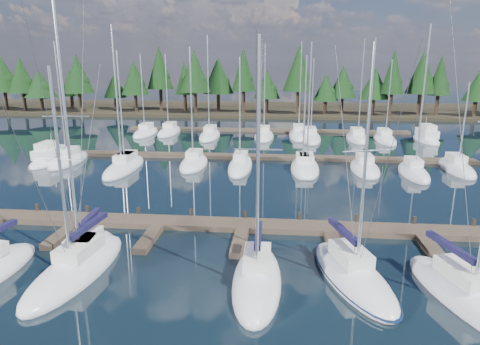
# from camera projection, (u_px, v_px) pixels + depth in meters

# --- Properties ---
(ground) EXTENTS (260.00, 260.00, 0.00)m
(ground) POSITION_uv_depth(u_px,v_px,m) (255.00, 181.00, 41.96)
(ground) COLOR black
(ground) RESTS_ON ground
(far_shore) EXTENTS (220.00, 30.00, 0.60)m
(far_shore) POSITION_uv_depth(u_px,v_px,m) (271.00, 109.00, 99.59)
(far_shore) COLOR black
(far_shore) RESTS_ON ground
(main_dock) EXTENTS (44.00, 6.13, 0.90)m
(main_dock) POSITION_uv_depth(u_px,v_px,m) (243.00, 228.00, 29.75)
(main_dock) COLOR #4B3D2F
(main_dock) RESTS_ON ground
(back_docks) EXTENTS (50.00, 21.80, 0.40)m
(back_docks) POSITION_uv_depth(u_px,v_px,m) (263.00, 142.00, 60.74)
(back_docks) COLOR #4B3D2F
(back_docks) RESTS_ON ground
(front_sailboat_1) EXTENTS (3.53, 8.50, 15.80)m
(front_sailboat_1) POSITION_uv_depth(u_px,v_px,m) (83.00, 258.00, 25.11)
(front_sailboat_1) COLOR white
(front_sailboat_1) RESTS_ON ground
(front_sailboat_2) EXTENTS (3.75, 9.48, 12.13)m
(front_sailboat_2) POSITION_uv_depth(u_px,v_px,m) (77.00, 269.00, 23.90)
(front_sailboat_2) COLOR white
(front_sailboat_2) RESTS_ON ground
(front_sailboat_3) EXTENTS (2.75, 8.37, 13.51)m
(front_sailboat_3) POSITION_uv_depth(u_px,v_px,m) (257.00, 279.00, 22.70)
(front_sailboat_3) COLOR white
(front_sailboat_3) RESTS_ON ground
(front_sailboat_4) EXTENTS (5.27, 9.25, 13.20)m
(front_sailboat_4) POSITION_uv_depth(u_px,v_px,m) (352.00, 275.00, 23.19)
(front_sailboat_4) COLOR white
(front_sailboat_4) RESTS_ON ground
(front_sailboat_5) EXTENTS (4.98, 9.27, 16.41)m
(front_sailboat_5) POSITION_uv_depth(u_px,v_px,m) (466.00, 295.00, 21.13)
(front_sailboat_5) COLOR white
(front_sailboat_5) RESTS_ON ground
(back_sailboat_rows) EXTENTS (45.90, 33.24, 15.76)m
(back_sailboat_rows) POSITION_uv_depth(u_px,v_px,m) (260.00, 148.00, 56.10)
(back_sailboat_rows) COLOR white
(back_sailboat_rows) RESTS_ON ground
(motor_yacht_left) EXTENTS (2.74, 8.00, 3.98)m
(motor_yacht_left) POSITION_uv_depth(u_px,v_px,m) (50.00, 158.00, 49.70)
(motor_yacht_left) COLOR white
(motor_yacht_left) RESTS_ON ground
(motor_yacht_right) EXTENTS (2.90, 8.16, 4.03)m
(motor_yacht_right) POSITION_uv_depth(u_px,v_px,m) (426.00, 138.00, 62.64)
(motor_yacht_right) COLOR white
(motor_yacht_right) RESTS_ON ground
(tree_line) EXTENTS (185.36, 11.53, 13.84)m
(tree_line) POSITION_uv_depth(u_px,v_px,m) (261.00, 79.00, 88.44)
(tree_line) COLOR black
(tree_line) RESTS_ON far_shore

